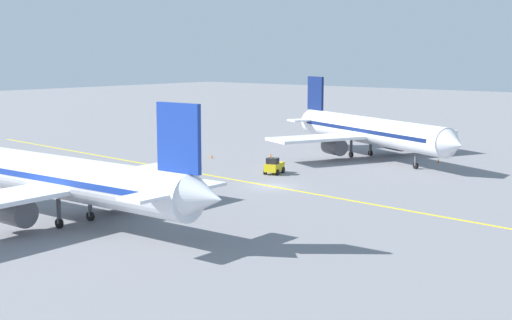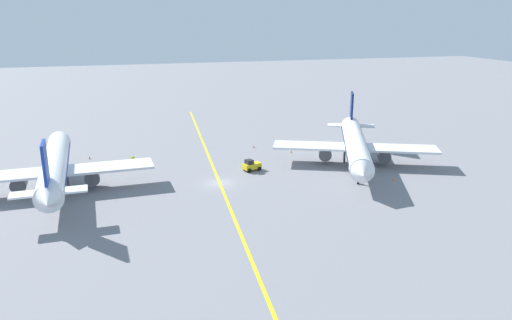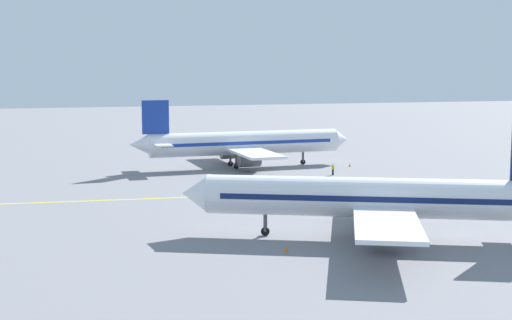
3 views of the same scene
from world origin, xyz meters
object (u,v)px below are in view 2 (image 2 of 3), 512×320
(baggage_tug_white, at_px, (251,165))
(traffic_cone_mid_apron, at_px, (291,151))
(traffic_cone_by_wingtip, at_px, (394,179))
(traffic_cone_near_nose, at_px, (89,157))
(airplane_adjacent_stand, at_px, (55,166))
(ground_crew_worker, at_px, (133,160))
(traffic_cone_far_edge, at_px, (254,146))
(airplane_at_gate, at_px, (355,144))

(baggage_tug_white, relative_size, traffic_cone_mid_apron, 6.02)
(traffic_cone_mid_apron, xyz_separation_m, traffic_cone_by_wingtip, (-9.87, 19.92, 0.00))
(traffic_cone_near_nose, bearing_deg, traffic_cone_mid_apron, 170.46)
(airplane_adjacent_stand, distance_m, ground_crew_worker, 15.70)
(ground_crew_worker, relative_size, traffic_cone_far_edge, 3.05)
(traffic_cone_by_wingtip, bearing_deg, traffic_cone_mid_apron, -63.63)
(ground_crew_worker, xyz_separation_m, traffic_cone_far_edge, (-23.25, -5.32, -0.63))
(traffic_cone_far_edge, bearing_deg, airplane_adjacent_stand, 24.25)
(ground_crew_worker, distance_m, traffic_cone_far_edge, 23.86)
(airplane_at_gate, xyz_separation_m, baggage_tug_white, (17.92, -1.93, -2.81))
(airplane_adjacent_stand, bearing_deg, traffic_cone_by_wingtip, 168.97)
(traffic_cone_near_nose, distance_m, traffic_cone_mid_apron, 37.04)
(traffic_cone_near_nose, bearing_deg, airplane_at_gate, 159.18)
(ground_crew_worker, xyz_separation_m, traffic_cone_mid_apron, (-29.07, 0.24, -0.63))
(airplane_adjacent_stand, height_order, ground_crew_worker, airplane_adjacent_stand)
(airplane_adjacent_stand, height_order, traffic_cone_far_edge, airplane_adjacent_stand)
(baggage_tug_white, relative_size, traffic_cone_near_nose, 6.02)
(baggage_tug_white, relative_size, traffic_cone_far_edge, 6.02)
(baggage_tug_white, height_order, traffic_cone_by_wingtip, baggage_tug_white)
(traffic_cone_mid_apron, bearing_deg, traffic_cone_near_nose, -9.54)
(traffic_cone_mid_apron, bearing_deg, traffic_cone_by_wingtip, 116.37)
(airplane_adjacent_stand, distance_m, traffic_cone_far_edge, 38.25)
(traffic_cone_far_edge, bearing_deg, ground_crew_worker, 12.89)
(airplane_at_gate, distance_m, ground_crew_worker, 38.40)
(airplane_adjacent_stand, bearing_deg, traffic_cone_mid_apron, -166.03)
(airplane_at_gate, distance_m, traffic_cone_far_edge, 21.36)
(airplane_adjacent_stand, relative_size, traffic_cone_far_edge, 64.55)
(airplane_at_gate, relative_size, traffic_cone_by_wingtip, 61.46)
(airplane_at_gate, bearing_deg, traffic_cone_by_wingtip, 103.51)
(airplane_at_gate, height_order, ground_crew_worker, airplane_at_gate)
(airplane_adjacent_stand, relative_size, traffic_cone_near_nose, 64.55)
(traffic_cone_near_nose, bearing_deg, traffic_cone_far_edge, 178.91)
(airplane_at_gate, relative_size, traffic_cone_far_edge, 61.46)
(airplane_at_gate, relative_size, airplane_adjacent_stand, 0.95)
(airplane_adjacent_stand, bearing_deg, traffic_cone_far_edge, -155.75)
(airplane_at_gate, distance_m, traffic_cone_near_nose, 47.39)
(airplane_adjacent_stand, xyz_separation_m, ground_crew_worker, (-11.49, -10.33, -2.80))
(airplane_adjacent_stand, xyz_separation_m, traffic_cone_far_edge, (-34.74, -15.65, -3.43))
(traffic_cone_far_edge, bearing_deg, traffic_cone_by_wingtip, 121.64)
(airplane_adjacent_stand, relative_size, ground_crew_worker, 21.13)
(baggage_tug_white, relative_size, ground_crew_worker, 1.97)
(traffic_cone_far_edge, bearing_deg, traffic_cone_near_nose, -1.09)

